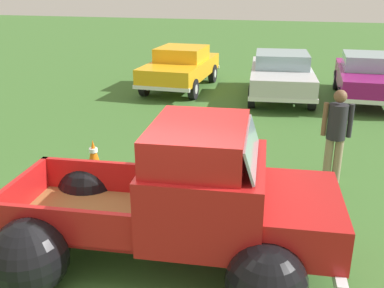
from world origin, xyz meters
name	(u,v)px	position (x,y,z in m)	size (l,w,h in m)	color
ground_plane	(159,255)	(0.00, 0.00, 0.00)	(80.00, 80.00, 0.00)	#3D6B2D
vintage_pickup_truck	(186,209)	(0.39, 0.04, 0.76)	(4.77, 3.09, 1.96)	black
show_car_0	(181,66)	(-2.54, 9.76, 0.78)	(1.94, 4.20, 1.43)	black
show_car_1	(281,73)	(0.93, 9.35, 0.78)	(2.38, 4.44, 1.43)	black
show_car_2	(369,76)	(3.63, 9.73, 0.78)	(1.95, 4.26, 1.43)	black
spectator_0	(336,131)	(2.35, 3.08, 1.01)	(0.53, 0.34, 1.76)	gray
lane_cone_0	(94,155)	(-2.19, 2.43, 0.31)	(0.36, 0.36, 0.63)	black
lane_cone_1	(156,155)	(-0.99, 2.75, 0.31)	(0.36, 0.36, 0.63)	black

